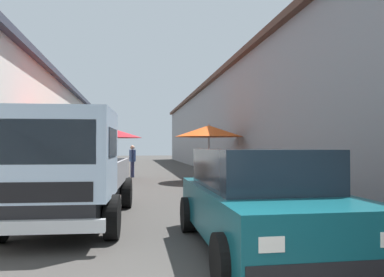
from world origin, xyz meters
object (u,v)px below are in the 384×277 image
at_px(fruit_stall_near_left, 209,135).
at_px(hatchback_car, 259,199).
at_px(fruit_stall_near_right, 84,145).
at_px(fruit_stall_far_left, 113,139).
at_px(fruit_stall_far_right, 70,134).
at_px(delivery_truck, 67,172).
at_px(vendor_by_crates, 132,159).

height_order(fruit_stall_near_left, hatchback_car, fruit_stall_near_left).
xyz_separation_m(fruit_stall_near_right, fruit_stall_far_left, (1.94, -1.04, 0.28)).
distance_m(fruit_stall_far_right, delivery_truck, 5.72).
bearing_deg(fruit_stall_near_right, hatchback_car, -159.18).
height_order(fruit_stall_far_left, vendor_by_crates, fruit_stall_far_left).
distance_m(hatchback_car, vendor_by_crates, 12.96).
xyz_separation_m(fruit_stall_far_right, delivery_truck, (-5.59, -0.86, -0.85)).
xyz_separation_m(fruit_stall_near_right, delivery_truck, (-8.02, -0.74, -0.51)).
distance_m(fruit_stall_near_right, fruit_stall_far_left, 2.22).
xyz_separation_m(fruit_stall_far_right, fruit_stall_near_right, (2.44, -0.13, -0.34)).
xyz_separation_m(delivery_truck, vendor_by_crates, (11.14, -1.14, -0.16)).
relative_size(fruit_stall_near_right, fruit_stall_far_left, 0.88).
xyz_separation_m(fruit_stall_near_left, fruit_stall_far_right, (-2.77, 5.18, -0.09)).
height_order(fruit_stall_near_left, fruit_stall_far_left, fruit_stall_near_left).
relative_size(fruit_stall_far_left, hatchback_car, 0.65).
height_order(fruit_stall_far_right, hatchback_car, fruit_stall_far_right).
height_order(fruit_stall_far_left, delivery_truck, fruit_stall_far_left).
bearing_deg(delivery_truck, fruit_stall_far_right, 8.80).
relative_size(fruit_stall_near_right, vendor_by_crates, 1.45).
distance_m(fruit_stall_near_left, delivery_truck, 9.45).
distance_m(fruit_stall_far_right, fruit_stall_near_right, 2.47).
relative_size(fruit_stall_near_left, delivery_truck, 0.57).
bearing_deg(vendor_by_crates, fruit_stall_near_right, 148.89).
distance_m(delivery_truck, vendor_by_crates, 11.20).
relative_size(fruit_stall_near_left, fruit_stall_near_right, 1.29).
bearing_deg(vendor_by_crates, delivery_truck, 174.14).
relative_size(fruit_stall_near_left, fruit_stall_far_left, 1.13).
bearing_deg(fruit_stall_near_left, delivery_truck, 152.66).
height_order(fruit_stall_near_right, vendor_by_crates, fruit_stall_near_right).
relative_size(fruit_stall_near_left, fruit_stall_far_right, 1.16).
bearing_deg(delivery_truck, hatchback_car, -119.77).
distance_m(fruit_stall_far_left, hatchback_car, 12.01).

